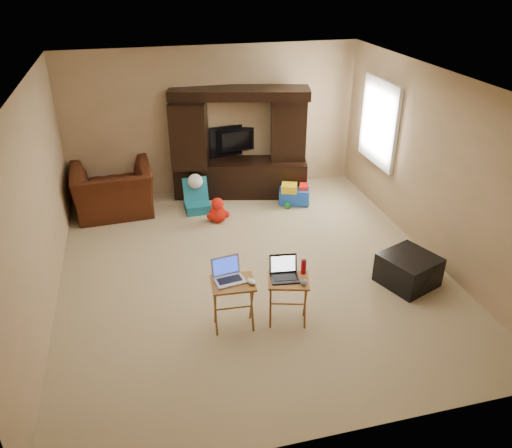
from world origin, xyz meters
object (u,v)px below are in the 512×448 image
object	(u,v)px
television	(237,142)
laptop_right	(285,270)
entertainment_center	(240,144)
tray_table_left	(233,305)
tray_table_right	(288,301)
ottoman	(408,270)
recliner	(114,191)
push_toy	(294,194)
water_bottle	(304,266)
plush_toy	(218,210)
laptop_left	(229,272)
mouse_left	(251,281)
child_rocker	(197,196)
mouse_right	(303,282)

from	to	relation	value
television	laptop_right	bearing A→B (deg)	76.14
entertainment_center	tray_table_left	xyz separation A→B (m)	(-0.87, -3.53, -0.63)
tray_table_left	tray_table_right	distance (m)	0.62
laptop_right	ottoman	bearing A→B (deg)	18.40
recliner	push_toy	bearing A→B (deg)	169.31
push_toy	water_bottle	distance (m)	3.03
plush_toy	laptop_left	bearing A→B (deg)	-96.99
ottoman	mouse_left	bearing A→B (deg)	-170.11
child_rocker	ottoman	distance (m)	3.58
laptop_left	water_bottle	distance (m)	0.84
tray_table_right	mouse_right	bearing A→B (deg)	-27.13
laptop_left	mouse_right	xyz separation A→B (m)	(0.77, -0.21, -0.12)
television	water_bottle	xyz separation A→B (m)	(-0.06, -3.74, -0.22)
television	recliner	xyz separation A→B (m)	(-2.15, -0.48, -0.49)
television	laptop_left	distance (m)	3.84
plush_toy	push_toy	bearing A→B (deg)	13.10
television	water_bottle	size ratio (longest dim) A/B	5.24
plush_toy	laptop_left	xyz separation A→B (m)	(-0.31, -2.54, 0.52)
television	plush_toy	xyz separation A→B (m)	(-0.59, -1.19, -0.68)
recliner	laptop_right	xyz separation A→B (m)	(1.86, -3.32, 0.31)
television	tray_table_left	bearing A→B (deg)	67.54
tray_table_right	plush_toy	bearing A→B (deg)	112.79
laptop_left	mouse_left	distance (m)	0.26
recliner	mouse_left	size ratio (longest dim) A/B	9.91
tray_table_left	mouse_left	size ratio (longest dim) A/B	4.92
laptop_right	push_toy	bearing A→B (deg)	77.05
entertainment_center	mouse_left	size ratio (longest dim) A/B	18.34
water_bottle	mouse_left	bearing A→B (deg)	-172.08
laptop_right	child_rocker	bearing A→B (deg)	107.43
push_toy	laptop_right	xyz separation A→B (m)	(-1.08, -2.93, 0.51)
recliner	tray_table_left	world-z (taller)	recliner
recliner	tray_table_right	distance (m)	3.85
push_toy	tray_table_left	size ratio (longest dim) A/B	0.84
tray_table_left	water_bottle	size ratio (longest dim) A/B	3.39
entertainment_center	water_bottle	xyz separation A→B (m)	(-0.06, -3.52, -0.26)
television	plush_toy	world-z (taller)	television
television	tray_table_left	size ratio (longest dim) A/B	1.55
entertainment_center	tray_table_left	size ratio (longest dim) A/B	3.72
recliner	laptop_left	bearing A→B (deg)	108.05
entertainment_center	plush_toy	size ratio (longest dim) A/B	5.44
ottoman	mouse_left	distance (m)	2.23
plush_toy	mouse_right	size ratio (longest dim) A/B	3.52
television	plush_toy	bearing A→B (deg)	54.28
ottoman	laptop_left	bearing A→B (deg)	-173.38
ottoman	tray_table_right	xyz separation A→B (m)	(-1.73, -0.37, 0.09)
plush_toy	push_toy	distance (m)	1.41
television	recliner	bearing A→B (deg)	2.99
water_bottle	entertainment_center	bearing A→B (deg)	89.10
child_rocker	laptop_right	xyz separation A→B (m)	(0.55, -3.08, 0.44)
push_toy	laptop_right	world-z (taller)	laptop_right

